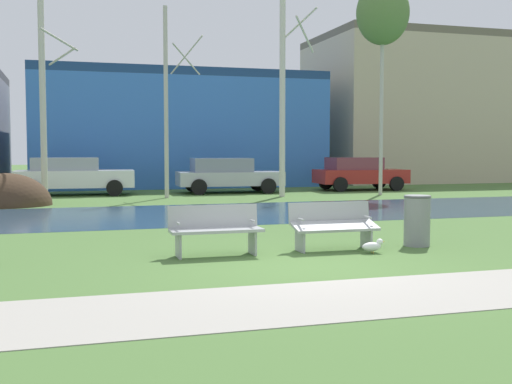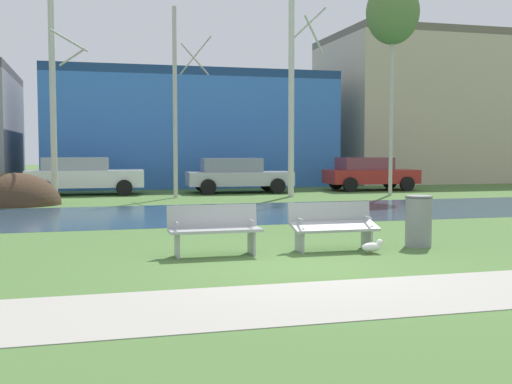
{
  "view_description": "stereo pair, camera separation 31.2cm",
  "coord_description": "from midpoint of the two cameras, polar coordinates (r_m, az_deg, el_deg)",
  "views": [
    {
      "loc": [
        -3.54,
        -9.36,
        1.85
      ],
      "look_at": [
        -0.2,
        1.87,
        1.05
      ],
      "focal_mm": 44.48,
      "sensor_mm": 36.0,
      "label": 1
    },
    {
      "loc": [
        -3.24,
        -9.45,
        1.85
      ],
      "look_at": [
        -0.2,
        1.87,
        1.05
      ],
      "focal_mm": 44.48,
      "sensor_mm": 36.0,
      "label": 2
    }
  ],
  "objects": [
    {
      "name": "ground_plane",
      "position": [
        19.78,
        -6.65,
        -1.5
      ],
      "size": [
        120.0,
        120.0,
        0.0
      ],
      "primitive_type": "plane",
      "color": "#476B33"
    },
    {
      "name": "paved_path_strip",
      "position": [
        8.11,
        8.73,
        -9.3
      ],
      "size": [
        60.0,
        2.02,
        0.01
      ],
      "primitive_type": "cube",
      "color": "#9E998E",
      "rests_on": "ground"
    },
    {
      "name": "river_band",
      "position": [
        18.18,
        -5.76,
        -1.96
      ],
      "size": [
        80.0,
        6.09,
        0.01
      ],
      "primitive_type": "cube",
      "color": "#284256",
      "rests_on": "ground"
    },
    {
      "name": "soil_mound",
      "position": [
        22.32,
        -21.98,
        -1.15
      ],
      "size": [
        2.95,
        2.44,
        2.14
      ],
      "primitive_type": "ellipsoid",
      "color": "#423021",
      "rests_on": "ground"
    },
    {
      "name": "bench_left",
      "position": [
        11.02,
        -4.48,
        -3.31
      ],
      "size": [
        1.6,
        0.57,
        0.87
      ],
      "color": "#9EA0A3",
      "rests_on": "ground"
    },
    {
      "name": "bench_right",
      "position": [
        11.68,
        6.19,
        -2.91
      ],
      "size": [
        1.6,
        0.57,
        0.87
      ],
      "color": "#9EA0A3",
      "rests_on": "ground"
    },
    {
      "name": "trash_bin",
      "position": [
        12.44,
        13.59,
        -2.44
      ],
      "size": [
        0.52,
        0.52,
        0.97
      ],
      "color": "gray",
      "rests_on": "ground"
    },
    {
      "name": "seagull",
      "position": [
        11.43,
        9.69,
        -4.81
      ],
      "size": [
        0.44,
        0.16,
        0.26
      ],
      "color": "white",
      "rests_on": "ground"
    },
    {
      "name": "birch_left",
      "position": [
        24.15,
        -18.93,
        8.91
      ],
      "size": [
        1.37,
        2.42,
        7.95
      ],
      "color": "beige",
      "rests_on": "ground"
    },
    {
      "name": "birch_center_left",
      "position": [
        24.29,
        -8.35,
        8.21
      ],
      "size": [
        1.51,
        2.66,
        7.17
      ],
      "color": "#BCB7A8",
      "rests_on": "ground"
    },
    {
      "name": "birch_center",
      "position": [
        24.8,
        2.11,
        10.04
      ],
      "size": [
        1.52,
        2.61,
        8.8
      ],
      "color": "beige",
      "rests_on": "ground"
    },
    {
      "name": "birch_center_right",
      "position": [
        26.57,
        10.99,
        15.43
      ],
      "size": [
        2.1,
        2.1,
        9.29
      ],
      "color": "#BCB7A8",
      "rests_on": "ground"
    },
    {
      "name": "parked_sedan_second_white",
      "position": [
        26.44,
        -16.46,
        1.45
      ],
      "size": [
        4.65,
        2.17,
        1.51
      ],
      "color": "silver",
      "rests_on": "ground"
    },
    {
      "name": "parked_hatch_third_silver",
      "position": [
        26.79,
        -2.96,
        1.58
      ],
      "size": [
        4.48,
        2.27,
        1.47
      ],
      "color": "#B2B5BC",
      "rests_on": "ground"
    },
    {
      "name": "parked_wagon_fourth_red",
      "position": [
        28.89,
        8.91,
        1.71
      ],
      "size": [
        4.1,
        2.2,
        1.48
      ],
      "color": "maroon",
      "rests_on": "ground"
    },
    {
      "name": "building_blue_store",
      "position": [
        34.31,
        -7.86,
        5.48
      ],
      "size": [
        14.06,
        9.85,
        5.65
      ],
      "color": "#3870C6",
      "rests_on": "ground"
    },
    {
      "name": "building_beige_block",
      "position": [
        39.74,
        17.08,
        7.01
      ],
      "size": [
        16.57,
        7.66,
        8.27
      ],
      "color": "#BCAD8E",
      "rests_on": "ground"
    }
  ]
}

